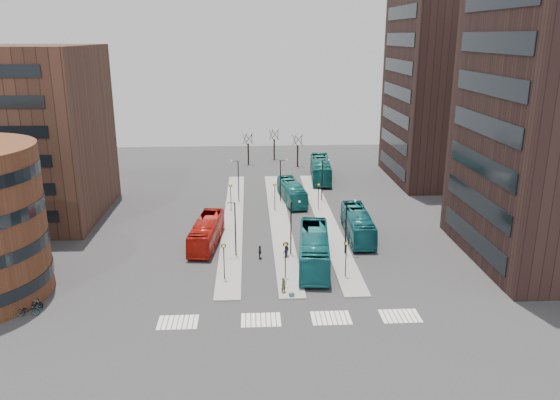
{
  "coord_description": "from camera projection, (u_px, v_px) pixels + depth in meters",
  "views": [
    {
      "loc": [
        -1.7,
        -37.39,
        23.2
      ],
      "look_at": [
        1.67,
        22.51,
        5.0
      ],
      "focal_mm": 35.0,
      "sensor_mm": 36.0,
      "label": 1
    }
  ],
  "objects": [
    {
      "name": "bicycle_far",
      "position": [
        33.0,
        304.0,
        48.03
      ],
      "size": [
        2.03,
        1.27,
        1.01
      ],
      "primitive_type": "imported",
      "rotation": [
        0.0,
        0.0,
        1.23
      ],
      "color": "gray",
      "rests_on": "ground"
    },
    {
      "name": "crosswalk_stripes",
      "position": [
        293.0,
        319.0,
        46.46
      ],
      "size": [
        22.35,
        2.4,
        0.01
      ],
      "color": "silver",
      "rests_on": "ground"
    },
    {
      "name": "traveller",
      "position": [
        284.0,
        286.0,
        50.78
      ],
      "size": [
        0.7,
        0.69,
        1.63
      ],
      "primitive_type": "imported",
      "rotation": [
        0.0,
        0.0,
        0.77
      ],
      "color": "#444429",
      "rests_on": "ground"
    },
    {
      "name": "ground",
      "position": [
        275.0,
        345.0,
        42.55
      ],
      "size": [
        160.0,
        160.0,
        0.0
      ],
      "primitive_type": "plane",
      "color": "#29292C",
      "rests_on": "ground"
    },
    {
      "name": "bicycle_near",
      "position": [
        28.0,
        311.0,
        46.88
      ],
      "size": [
        1.9,
        0.8,
        0.97
      ],
      "primitive_type": "imported",
      "rotation": [
        0.0,
        0.0,
        1.66
      ],
      "color": "gray",
      "rests_on": "ground"
    },
    {
      "name": "bare_trees",
      "position": [
        273.0,
        149.0,
        101.77
      ],
      "size": [
        10.97,
        8.14,
        5.9
      ],
      "color": "black",
      "rests_on": "ground"
    },
    {
      "name": "island_mid",
      "position": [
        279.0,
        219.0,
        71.3
      ],
      "size": [
        2.5,
        45.0,
        0.15
      ],
      "primitive_type": "cube",
      "color": "gray",
      "rests_on": "ground"
    },
    {
      "name": "teal_bus_c",
      "position": [
        358.0,
        224.0,
        64.95
      ],
      "size": [
        3.03,
        11.4,
        3.15
      ],
      "primitive_type": "imported",
      "rotation": [
        0.0,
        0.0,
        -0.03
      ],
      "color": "#12555C",
      "rests_on": "ground"
    },
    {
      "name": "commuter_c",
      "position": [
        286.0,
        250.0,
        59.01
      ],
      "size": [
        1.19,
        1.35,
        1.81
      ],
      "primitive_type": "imported",
      "rotation": [
        0.0,
        0.0,
        4.15
      ],
      "color": "black",
      "rests_on": "ground"
    },
    {
      "name": "teal_bus_d",
      "position": [
        321.0,
        169.0,
        90.61
      ],
      "size": [
        3.99,
        12.97,
        3.56
      ],
      "primitive_type": "imported",
      "rotation": [
        0.0,
        0.0,
        -0.08
      ],
      "color": "#125B5A",
      "rests_on": "ground"
    },
    {
      "name": "suitcase",
      "position": [
        292.0,
        295.0,
        50.12
      ],
      "size": [
        0.51,
        0.46,
        0.52
      ],
      "primitive_type": "cube",
      "rotation": [
        0.0,
        0.0,
        0.35
      ],
      "color": "navy",
      "rests_on": "ground"
    },
    {
      "name": "teal_bus_b",
      "position": [
        292.0,
        192.0,
        78.6
      ],
      "size": [
        3.82,
        10.78,
        2.94
      ],
      "primitive_type": "imported",
      "rotation": [
        0.0,
        0.0,
        0.13
      ],
      "color": "#146664",
      "rests_on": "ground"
    },
    {
      "name": "lamp_posts",
      "position": [
        285.0,
        198.0,
        68.4
      ],
      "size": [
        14.04,
        20.24,
        6.12
      ],
      "color": "black",
      "rests_on": "ground"
    },
    {
      "name": "tower_far",
      "position": [
        458.0,
        88.0,
        87.68
      ],
      "size": [
        20.12,
        20.0,
        30.0
      ],
      "color": "#2F1E1A",
      "rests_on": "ground"
    },
    {
      "name": "island_right",
      "position": [
        325.0,
        219.0,
        71.62
      ],
      "size": [
        2.5,
        45.0,
        0.15
      ],
      "primitive_type": "cube",
      "color": "gray",
      "rests_on": "ground"
    },
    {
      "name": "teal_bus_a",
      "position": [
        314.0,
        249.0,
        56.92
      ],
      "size": [
        4.27,
        12.91,
        3.53
      ],
      "primitive_type": "imported",
      "rotation": [
        0.0,
        0.0,
        -0.1
      ],
      "color": "#145E64",
      "rests_on": "ground"
    },
    {
      "name": "commuter_b",
      "position": [
        260.0,
        252.0,
        58.75
      ],
      "size": [
        0.46,
        0.92,
        1.5
      ],
      "primitive_type": "imported",
      "rotation": [
        0.0,
        0.0,
        1.68
      ],
      "color": "black",
      "rests_on": "ground"
    },
    {
      "name": "red_bus",
      "position": [
        207.0,
        232.0,
        62.54
      ],
      "size": [
        3.68,
        10.98,
        3.0
      ],
      "primitive_type": "imported",
      "rotation": [
        0.0,
        0.0,
        -0.11
      ],
      "color": "#AE150D",
      "rests_on": "ground"
    },
    {
      "name": "island_left",
      "position": [
        233.0,
        220.0,
        70.97
      ],
      "size": [
        2.5,
        45.0,
        0.15
      ],
      "primitive_type": "cube",
      "color": "gray",
      "rests_on": "ground"
    },
    {
      "name": "bicycle_mid",
      "position": [
        34.0,
        303.0,
        48.12
      ],
      "size": [
        1.66,
        0.55,
        0.98
      ],
      "primitive_type": "imported",
      "rotation": [
        0.0,
        0.0,
        1.52
      ],
      "color": "gray",
      "rests_on": "ground"
    },
    {
      "name": "sign_poles",
      "position": [
        279.0,
        220.0,
        63.91
      ],
      "size": [
        12.45,
        22.12,
        3.65
      ],
      "color": "black",
      "rests_on": "ground"
    },
    {
      "name": "commuter_a",
      "position": [
        198.0,
        248.0,
        59.85
      ],
      "size": [
        0.93,
        0.84,
        1.58
      ],
      "primitive_type": "imported",
      "rotation": [
        0.0,
        0.0,
        3.51
      ],
      "color": "black",
      "rests_on": "ground"
    }
  ]
}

